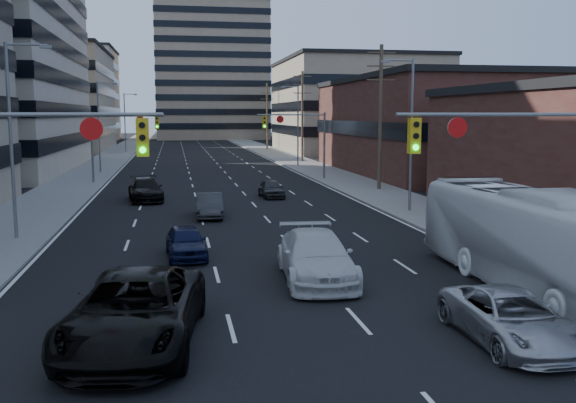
% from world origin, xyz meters
% --- Properties ---
extents(road_surface, '(18.00, 300.00, 0.02)m').
position_xyz_m(road_surface, '(0.00, 130.00, 0.01)').
color(road_surface, black).
rests_on(road_surface, ground).
extents(sidewalk_left, '(5.00, 300.00, 0.15)m').
position_xyz_m(sidewalk_left, '(-11.50, 130.00, 0.07)').
color(sidewalk_left, slate).
rests_on(sidewalk_left, ground).
extents(sidewalk_right, '(5.00, 300.00, 0.15)m').
position_xyz_m(sidewalk_right, '(11.50, 130.00, 0.07)').
color(sidewalk_right, slate).
rests_on(sidewalk_right, ground).
extents(office_left_far, '(20.00, 30.00, 16.00)m').
position_xyz_m(office_left_far, '(-24.00, 100.00, 8.00)').
color(office_left_far, gray).
rests_on(office_left_far, ground).
extents(storefront_right_mid, '(20.00, 30.00, 9.00)m').
position_xyz_m(storefront_right_mid, '(24.00, 50.00, 4.50)').
color(storefront_right_mid, '#472119').
rests_on(storefront_right_mid, ground).
extents(office_right_far, '(22.00, 28.00, 14.00)m').
position_xyz_m(office_right_far, '(25.00, 88.00, 7.00)').
color(office_right_far, gray).
rests_on(office_right_far, ground).
extents(apartment_tower, '(26.00, 26.00, 58.00)m').
position_xyz_m(apartment_tower, '(6.00, 150.00, 29.00)').
color(apartment_tower, gray).
rests_on(apartment_tower, ground).
extents(bg_block_left, '(24.00, 24.00, 20.00)m').
position_xyz_m(bg_block_left, '(-28.00, 140.00, 10.00)').
color(bg_block_left, '#ADA089').
rests_on(bg_block_left, ground).
extents(bg_block_right, '(22.00, 22.00, 12.00)m').
position_xyz_m(bg_block_right, '(32.00, 130.00, 6.00)').
color(bg_block_right, gray).
rests_on(bg_block_right, ground).
extents(signal_near_left, '(6.59, 0.33, 6.00)m').
position_xyz_m(signal_near_left, '(-7.45, 8.00, 4.33)').
color(signal_near_left, slate).
rests_on(signal_near_left, ground).
extents(signal_near_right, '(6.59, 0.33, 6.00)m').
position_xyz_m(signal_near_right, '(7.45, 8.00, 4.33)').
color(signal_near_right, slate).
rests_on(signal_near_right, ground).
extents(signal_far_left, '(6.09, 0.33, 6.00)m').
position_xyz_m(signal_far_left, '(-7.68, 45.00, 4.30)').
color(signal_far_left, slate).
rests_on(signal_far_left, ground).
extents(signal_far_right, '(6.09, 0.33, 6.00)m').
position_xyz_m(signal_far_right, '(7.68, 45.00, 4.30)').
color(signal_far_right, slate).
rests_on(signal_far_right, ground).
extents(utility_pole_block, '(2.20, 0.28, 11.00)m').
position_xyz_m(utility_pole_block, '(12.20, 36.00, 5.78)').
color(utility_pole_block, '#4C3D2D').
rests_on(utility_pole_block, ground).
extents(utility_pole_midblock, '(2.20, 0.28, 11.00)m').
position_xyz_m(utility_pole_midblock, '(12.20, 66.00, 5.78)').
color(utility_pole_midblock, '#4C3D2D').
rests_on(utility_pole_midblock, ground).
extents(utility_pole_distant, '(2.20, 0.28, 11.00)m').
position_xyz_m(utility_pole_distant, '(12.20, 96.00, 5.78)').
color(utility_pole_distant, '#4C3D2D').
rests_on(utility_pole_distant, ground).
extents(streetlight_left_near, '(2.03, 0.22, 9.00)m').
position_xyz_m(streetlight_left_near, '(-10.34, 20.00, 5.05)').
color(streetlight_left_near, slate).
rests_on(streetlight_left_near, ground).
extents(streetlight_left_mid, '(2.03, 0.22, 9.00)m').
position_xyz_m(streetlight_left_mid, '(-10.34, 55.00, 5.05)').
color(streetlight_left_mid, slate).
rests_on(streetlight_left_mid, ground).
extents(streetlight_left_far, '(2.03, 0.22, 9.00)m').
position_xyz_m(streetlight_left_far, '(-10.34, 90.00, 5.05)').
color(streetlight_left_far, slate).
rests_on(streetlight_left_far, ground).
extents(streetlight_right_near, '(2.03, 0.22, 9.00)m').
position_xyz_m(streetlight_right_near, '(10.34, 25.00, 5.05)').
color(streetlight_right_near, slate).
rests_on(streetlight_right_near, ground).
extents(streetlight_right_far, '(2.03, 0.22, 9.00)m').
position_xyz_m(streetlight_right_far, '(10.34, 60.00, 5.05)').
color(streetlight_right_far, slate).
rests_on(streetlight_right_far, ground).
extents(black_pickup, '(3.90, 6.94, 1.83)m').
position_xyz_m(black_pickup, '(-4.28, 5.09, 0.92)').
color(black_pickup, black).
rests_on(black_pickup, ground).
extents(white_van, '(2.74, 5.98, 1.70)m').
position_xyz_m(white_van, '(1.60, 10.62, 0.85)').
color(white_van, silver).
rests_on(white_van, ground).
extents(silver_suv, '(2.24, 4.82, 1.34)m').
position_xyz_m(silver_suv, '(5.13, 3.64, 0.67)').
color(silver_suv, '#AAAAAF').
rests_on(silver_suv, ground).
extents(transit_bus, '(2.92, 12.28, 3.42)m').
position_xyz_m(transit_bus, '(8.40, 7.89, 1.71)').
color(transit_bus, white).
rests_on(transit_bus, ground).
extents(sedan_blue, '(1.76, 3.92, 1.31)m').
position_xyz_m(sedan_blue, '(-2.83, 15.09, 0.65)').
color(sedan_blue, black).
rests_on(sedan_blue, ground).
extents(sedan_grey_center, '(1.58, 4.18, 1.36)m').
position_xyz_m(sedan_grey_center, '(-1.31, 25.39, 0.68)').
color(sedan_grey_center, '#2F2E31').
rests_on(sedan_grey_center, ground).
extents(sedan_black_far, '(2.71, 5.51, 1.54)m').
position_xyz_m(sedan_black_far, '(-5.20, 33.24, 0.77)').
color(sedan_black_far, black).
rests_on(sedan_black_far, ground).
extents(sedan_grey_right, '(1.64, 3.76, 1.26)m').
position_xyz_m(sedan_grey_right, '(3.46, 33.53, 0.63)').
color(sedan_grey_right, '#2B2C2E').
rests_on(sedan_grey_right, ground).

